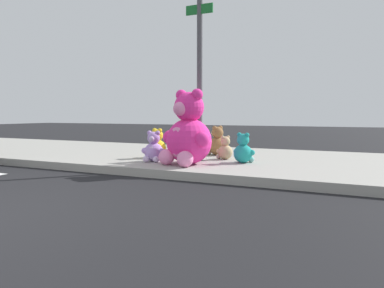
# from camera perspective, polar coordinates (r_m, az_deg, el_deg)

# --- Properties ---
(sidewalk) EXTENTS (28.00, 4.40, 0.15)m
(sidewalk) POSITION_cam_1_polar(r_m,az_deg,el_deg) (8.39, -2.89, -2.11)
(sidewalk) COLOR #9E9B93
(sidewalk) RESTS_ON ground_plane
(sign_pole) EXTENTS (0.56, 0.11, 3.20)m
(sign_pole) POSITION_cam_1_polar(r_m,az_deg,el_deg) (7.21, 1.21, 10.88)
(sign_pole) COLOR #4C4C51
(sign_pole) RESTS_ON sidewalk
(plush_pink_large) EXTENTS (1.04, 0.98, 1.39)m
(plush_pink_large) POSITION_cam_1_polar(r_m,az_deg,el_deg) (6.64, -0.71, 1.52)
(plush_pink_large) COLOR #F22D93
(plush_pink_large) RESTS_ON sidewalk
(plush_lavender) EXTENTS (0.46, 0.43, 0.61)m
(plush_lavender) POSITION_cam_1_polar(r_m,az_deg,el_deg) (7.08, -6.13, -0.83)
(plush_lavender) COLOR #B28CD8
(plush_lavender) RESTS_ON sidewalk
(plush_brown) EXTENTS (0.48, 0.48, 0.67)m
(plush_brown) POSITION_cam_1_polar(r_m,az_deg,el_deg) (8.18, 3.94, 0.11)
(plush_brown) COLOR olive
(plush_brown) RESTS_ON sidewalk
(plush_tan) EXTENTS (0.35, 0.34, 0.49)m
(plush_tan) POSITION_cam_1_polar(r_m,az_deg,el_deg) (7.44, 5.22, -0.91)
(plush_tan) COLOR tan
(plush_tan) RESTS_ON sidewalk
(plush_white) EXTENTS (0.49, 0.49, 0.68)m
(plush_white) POSITION_cam_1_polar(r_m,az_deg,el_deg) (7.76, -0.97, -0.08)
(plush_white) COLOR white
(plush_white) RESTS_ON sidewalk
(plush_teal) EXTENTS (0.44, 0.41, 0.58)m
(plush_teal) POSITION_cam_1_polar(r_m,az_deg,el_deg) (6.93, 8.12, -1.06)
(plush_teal) COLOR teal
(plush_teal) RESTS_ON sidewalk
(plush_yellow) EXTENTS (0.46, 0.45, 0.63)m
(plush_yellow) POSITION_cam_1_polar(r_m,az_deg,el_deg) (7.68, -5.61, -0.32)
(plush_yellow) COLOR yellow
(plush_yellow) RESTS_ON sidewalk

